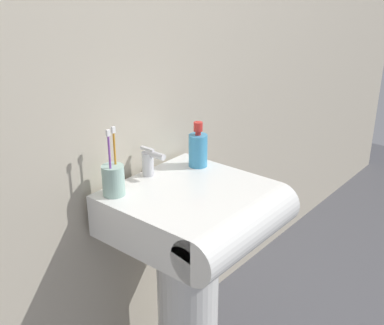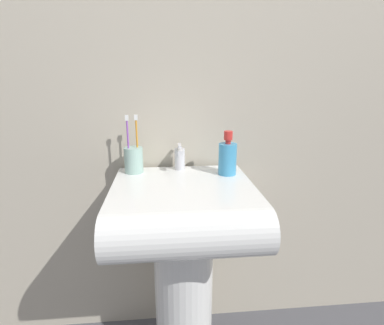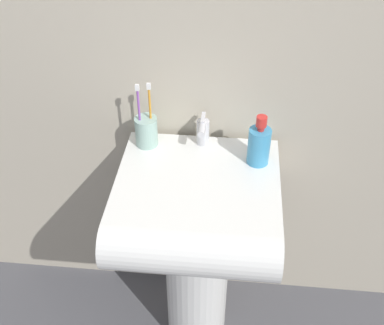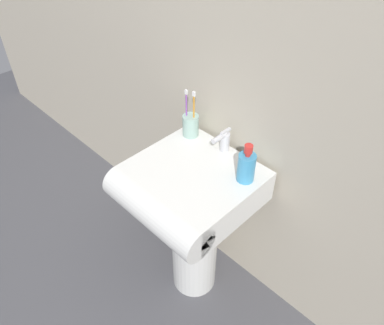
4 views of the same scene
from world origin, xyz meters
The scene contains 7 objects.
ground_plane centered at (0.00, 0.00, 0.00)m, with size 6.00×6.00×0.00m, color #4C4C51.
wall_back centered at (0.00, 0.26, 1.20)m, with size 5.00×0.05×2.40m, color #B7AD99.
sink_pedestal centered at (0.00, 0.00, 0.32)m, with size 0.22×0.22×0.63m, color white.
sink_basin centered at (0.00, -0.05, 0.70)m, with size 0.49×0.50×0.14m.
faucet centered at (0.00, 0.17, 0.83)m, with size 0.04×0.10×0.10m.
toothbrush_cup centered at (-0.18, 0.15, 0.83)m, with size 0.07×0.07×0.22m.
soap_bottle centered at (0.18, 0.10, 0.84)m, with size 0.07×0.07×0.17m.
Camera 4 is at (0.78, -0.79, 1.77)m, focal length 35.00 mm.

